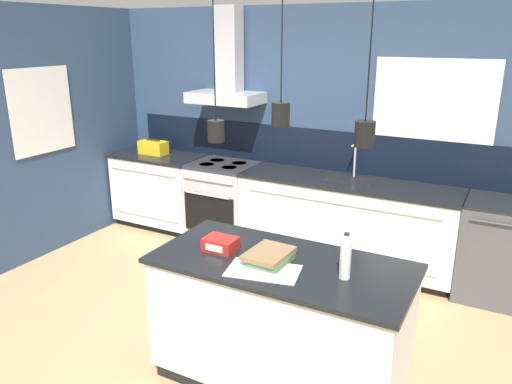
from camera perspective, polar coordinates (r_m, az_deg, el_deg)
ground_plane at (r=4.25m, az=-5.13°, el=-15.38°), size 16.00×16.00×0.00m
wall_back at (r=5.45m, az=5.58°, el=7.46°), size 5.60×2.46×2.60m
wall_left at (r=5.83m, az=-22.15°, el=6.40°), size 0.08×3.80×2.60m
counter_run_left at (r=6.29m, az=-10.78°, el=0.24°), size 1.10×0.64×0.91m
counter_run_sink at (r=5.21m, az=10.23°, el=-3.46°), size 2.22×0.64×1.29m
oven_range at (r=5.78m, az=-3.72°, el=-1.11°), size 0.73×0.66×0.91m
dishwasher at (r=5.01m, az=25.90°, el=-6.01°), size 0.64×0.65×0.91m
kitchen_island at (r=3.48m, az=2.83°, el=-14.62°), size 1.69×0.81×0.91m
bottle_on_island at (r=3.04m, az=10.18°, el=-7.61°), size 0.07×0.07×0.29m
book_stack at (r=3.23m, az=1.62°, el=-7.41°), size 0.27×0.34×0.07m
red_supply_box at (r=3.40m, az=-4.08°, el=-5.95°), size 0.22×0.17×0.09m
paper_pile at (r=3.13m, az=0.84°, el=-8.98°), size 0.49×0.36×0.01m
yellow_toolbox at (r=6.21m, az=-11.66°, el=5.01°), size 0.34×0.18×0.19m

